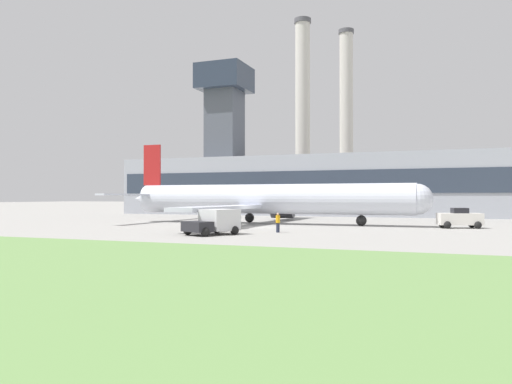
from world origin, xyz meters
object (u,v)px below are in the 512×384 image
object	(u,v)px
ground_crew_person	(278,222)
pushback_tug	(460,219)
airplane	(264,200)
baggage_truck	(215,222)

from	to	relation	value
ground_crew_person	pushback_tug	bearing A→B (deg)	39.03
ground_crew_person	airplane	bearing A→B (deg)	115.36
baggage_truck	ground_crew_person	world-z (taller)	baggage_truck
baggage_truck	pushback_tug	bearing A→B (deg)	40.64
airplane	ground_crew_person	distance (m)	13.31
baggage_truck	ground_crew_person	bearing A→B (deg)	45.93
pushback_tug	baggage_truck	bearing A→B (deg)	-139.36
pushback_tug	ground_crew_person	distance (m)	18.51
pushback_tug	airplane	bearing A→B (deg)	179.25
airplane	pushback_tug	distance (m)	20.11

